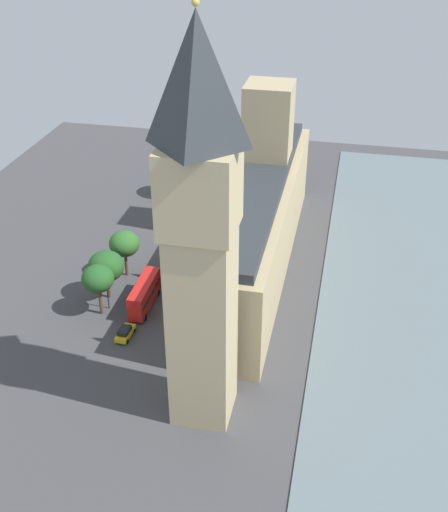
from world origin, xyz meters
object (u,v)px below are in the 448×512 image
at_px(car_yellow_cab_leading, 125,333).
at_px(plane_tree_slot_10, 98,279).
at_px(plane_tree_under_trees, 124,244).
at_px(street_lamp_slot_13, 107,289).
at_px(car_blue_kerbside, 211,208).
at_px(double_decker_bus_trailing, 179,261).
at_px(pedestrian_by_river_gate, 216,259).
at_px(plane_tree_corner, 106,266).
at_px(double_decker_bus_far_end, 144,294).
at_px(car_silver_midblock, 173,245).
at_px(pedestrian_opposite_hall, 226,230).
at_px(clock_tower, 200,235).
at_px(street_lamp_slot_12, 181,175).
at_px(car_black_near_tower, 195,233).
at_px(plane_tree_slot_11, 179,167).
at_px(parliament_building, 257,216).

height_order(car_yellow_cab_leading, plane_tree_slot_10, plane_tree_slot_10).
relative_size(plane_tree_under_trees, street_lamp_slot_13, 1.57).
bearing_deg(car_blue_kerbside, double_decker_bus_trailing, -84.68).
relative_size(pedestrian_by_river_gate, street_lamp_slot_13, 0.28).
relative_size(plane_tree_corner, street_lamp_slot_13, 1.58).
height_order(double_decker_bus_trailing, double_decker_bus_far_end, same).
distance_m(car_silver_midblock, double_decker_bus_trailing, 9.11).
xyz_separation_m(double_decker_bus_far_end, car_yellow_cab_leading, (0.49, 8.55, -1.75)).
bearing_deg(car_blue_kerbside, pedestrian_opposite_hall, -53.32).
distance_m(clock_tower, plane_tree_under_trees, 42.27).
distance_m(double_decker_bus_trailing, double_decker_bus_far_end, 11.72).
distance_m(double_decker_bus_trailing, street_lamp_slot_13, 15.81).
bearing_deg(street_lamp_slot_12, plane_tree_under_trees, 89.12).
relative_size(car_black_near_tower, street_lamp_slot_13, 0.74).
bearing_deg(double_decker_bus_trailing, plane_tree_slot_10, 60.81).
bearing_deg(car_yellow_cab_leading, plane_tree_slot_10, 142.47).
xyz_separation_m(car_blue_kerbside, plane_tree_corner, (9.81, 34.91, 5.34)).
height_order(plane_tree_slot_10, plane_tree_slot_11, plane_tree_slot_11).
distance_m(pedestrian_opposite_hall, plane_tree_under_trees, 24.60).
bearing_deg(car_yellow_cab_leading, clock_tower, -34.85).
height_order(plane_tree_corner, plane_tree_slot_10, plane_tree_slot_10).
bearing_deg(car_silver_midblock, plane_tree_corner, -103.95).
bearing_deg(pedestrian_by_river_gate, plane_tree_corner, 18.34).
height_order(clock_tower, plane_tree_under_trees, clock_tower).
relative_size(car_yellow_cab_leading, plane_tree_slot_10, 0.49).
bearing_deg(double_decker_bus_far_end, double_decker_bus_trailing, 75.37).
bearing_deg(car_silver_midblock, car_blue_kerbside, 82.56).
distance_m(pedestrian_by_river_gate, street_lamp_slot_12, 31.84).
height_order(pedestrian_by_river_gate, plane_tree_slot_11, plane_tree_slot_11).
height_order(double_decker_bus_far_end, plane_tree_corner, plane_tree_corner).
relative_size(double_decker_bus_trailing, street_lamp_slot_13, 1.89).
xyz_separation_m(parliament_building, street_lamp_slot_13, (21.62, 20.30, -5.55)).
relative_size(car_black_near_tower, street_lamp_slot_12, 0.67).
bearing_deg(car_black_near_tower, plane_tree_slot_10, -106.23).
height_order(double_decker_bus_far_end, plane_tree_slot_10, plane_tree_slot_10).
height_order(plane_tree_corner, street_lamp_slot_13, plane_tree_corner).
xyz_separation_m(pedestrian_opposite_hall, plane_tree_under_trees, (14.39, 19.09, 5.81)).
relative_size(double_decker_bus_far_end, pedestrian_by_river_gate, 6.62).
relative_size(clock_tower, pedestrian_opposite_hall, 34.56).
bearing_deg(double_decker_bus_far_end, street_lamp_slot_13, -163.43).
xyz_separation_m(car_black_near_tower, street_lamp_slot_13, (8.08, 26.78, 3.09)).
height_order(plane_tree_slot_11, street_lamp_slot_12, plane_tree_slot_11).
xyz_separation_m(double_decker_bus_trailing, car_yellow_cab_leading, (3.37, 19.92, -1.75)).
distance_m(car_blue_kerbside, car_yellow_cab_leading, 44.99).
bearing_deg(pedestrian_by_river_gate, plane_tree_slot_11, -87.18).
height_order(double_decker_bus_trailing, plane_tree_slot_11, plane_tree_slot_11).
bearing_deg(double_decker_bus_trailing, plane_tree_corner, 48.68).
bearing_deg(double_decker_bus_far_end, street_lamp_slot_12, 97.01).
height_order(car_yellow_cab_leading, plane_tree_corner, plane_tree_corner).
relative_size(clock_tower, double_decker_bus_trailing, 4.96).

